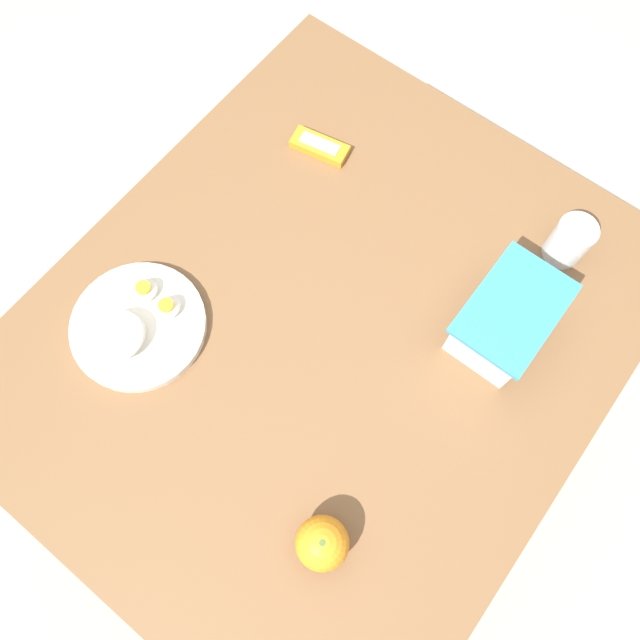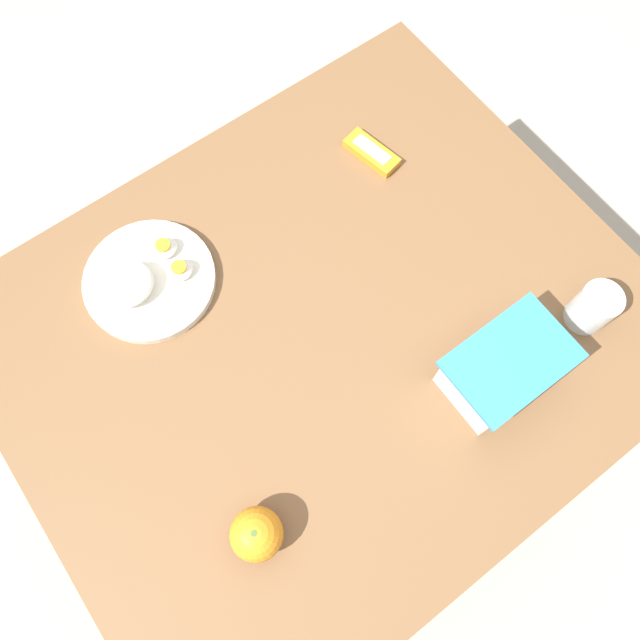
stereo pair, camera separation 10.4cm
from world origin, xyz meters
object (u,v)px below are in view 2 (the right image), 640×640
at_px(orange_fruit, 256,534).
at_px(drinking_glass, 593,308).
at_px(food_container, 503,369).
at_px(rice_plate, 146,280).
at_px(candy_bar, 372,152).

relative_size(orange_fruit, drinking_glass, 0.91).
bearing_deg(food_container, orange_fruit, -3.39).
bearing_deg(rice_plate, drinking_glass, 138.91).
bearing_deg(candy_bar, orange_fruit, 38.03).
bearing_deg(food_container, rice_plate, -52.03).
height_order(orange_fruit, drinking_glass, drinking_glass).
bearing_deg(drinking_glass, candy_bar, -79.22).
bearing_deg(candy_bar, rice_plate, -2.60).
distance_m(food_container, candy_bar, 0.50).
xyz_separation_m(food_container, candy_bar, (-0.10, -0.48, -0.04)).
bearing_deg(orange_fruit, food_container, 176.61).
bearing_deg(food_container, candy_bar, -102.16).
bearing_deg(rice_plate, food_container, 127.97).
relative_size(rice_plate, candy_bar, 1.98).
distance_m(rice_plate, drinking_glass, 0.79).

